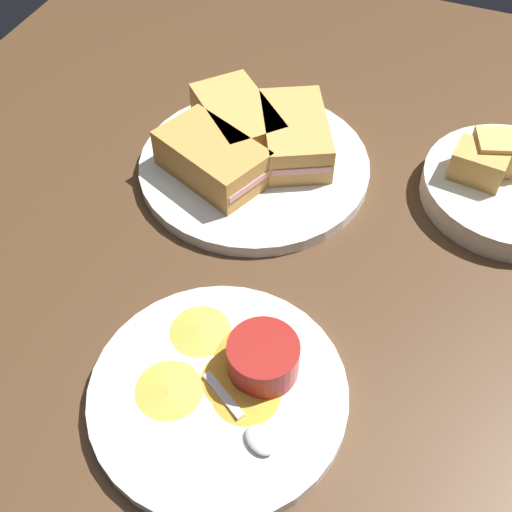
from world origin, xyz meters
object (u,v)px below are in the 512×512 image
object	(u,v)px
sandwich_half_far	(237,120)
spoon_by_gravy_ramekin	(251,429)
sandwich_half_extra	(212,158)
ramekin_light_gravy	(263,357)
spoon_by_dark_ramekin	(247,166)
bread_basket_rear	(508,183)
ramekin_dark_sauce	(202,155)
plate_sandwich_main	(254,166)
sandwich_half_near	(295,135)
plate_chips_companion	(218,394)

from	to	relation	value
sandwich_half_far	spoon_by_gravy_ramekin	xyz separation A→B (cm)	(36.71, 16.87, -2.04)
sandwich_half_extra	ramekin_light_gravy	distance (cm)	27.64
ramekin_light_gravy	spoon_by_dark_ramekin	bearing A→B (deg)	-154.51
sandwich_half_far	bread_basket_rear	xyz separation A→B (cm)	(-3.27, 33.34, -1.81)
sandwich_half_far	ramekin_dark_sauce	xyz separation A→B (cm)	(7.58, -1.34, -0.06)
plate_sandwich_main	ramekin_dark_sauce	distance (cm)	7.12
sandwich_half_near	bread_basket_rear	xyz separation A→B (cm)	(-3.25, 25.71, -1.81)
sandwich_half_extra	spoon_by_gravy_ramekin	xyz separation A→B (cm)	(29.08, 16.85, -2.04)
spoon_by_gravy_ramekin	ramekin_light_gravy	bearing A→B (deg)	-167.94
plate_chips_companion	spoon_by_gravy_ramekin	bearing A→B (deg)	59.14
plate_chips_companion	spoon_by_gravy_ramekin	xyz separation A→B (cm)	(2.59, 4.34, 1.16)
ramekin_dark_sauce	ramekin_light_gravy	distance (cm)	28.46
plate_sandwich_main	sandwich_half_near	distance (cm)	6.27
spoon_by_gravy_ramekin	plate_chips_companion	bearing A→B (deg)	-120.86
sandwich_half_extra	sandwich_half_far	bearing A→B (deg)	-179.86
sandwich_half_near	plate_sandwich_main	bearing A→B (deg)	-44.86
bread_basket_rear	sandwich_half_extra	bearing A→B (deg)	-71.89
plate_chips_companion	bread_basket_rear	bearing A→B (deg)	150.89
ramekin_light_gravy	spoon_by_gravy_ramekin	distance (cm)	6.57
sandwich_half_far	ramekin_light_gravy	xyz separation A→B (cm)	(30.50, 15.54, -0.35)
spoon_by_dark_ramekin	bread_basket_rear	distance (cm)	31.03
ramekin_light_gravy	spoon_by_gravy_ramekin	size ratio (longest dim) A/B	0.73
ramekin_light_gravy	sandwich_half_extra	bearing A→B (deg)	-145.83
ramekin_light_gravy	spoon_by_gravy_ramekin	bearing A→B (deg)	12.06
ramekin_dark_sauce	ramekin_light_gravy	world-z (taller)	ramekin_dark_sauce
sandwich_half_far	bread_basket_rear	world-z (taller)	bread_basket_rear
sandwich_half_near	spoon_by_dark_ramekin	bearing A→B (deg)	-38.23
sandwich_half_near	ramekin_dark_sauce	xyz separation A→B (cm)	(7.60, -8.97, -0.06)
ramekin_light_gravy	spoon_by_gravy_ramekin	xyz separation A→B (cm)	(6.21, 1.33, -1.69)
sandwich_half_near	ramekin_dark_sauce	size ratio (longest dim) A/B	2.27
spoon_by_dark_ramekin	spoon_by_gravy_ramekin	world-z (taller)	same
sandwich_half_far	ramekin_light_gravy	bearing A→B (deg)	27.00
sandwich_half_near	sandwich_half_extra	world-z (taller)	same
sandwich_half_near	spoon_by_gravy_ramekin	xyz separation A→B (cm)	(36.73, 9.24, -2.04)
sandwich_half_near	ramekin_light_gravy	bearing A→B (deg)	14.53
plate_sandwich_main	spoon_by_dark_ramekin	size ratio (longest dim) A/B	2.98
plate_chips_companion	plate_sandwich_main	bearing A→B (deg)	-163.98
plate_sandwich_main	spoon_by_dark_ramekin	distance (cm)	1.87
spoon_by_dark_ramekin	plate_chips_companion	world-z (taller)	spoon_by_dark_ramekin
sandwich_half_extra	ramekin_light_gravy	world-z (taller)	sandwich_half_extra
plate_sandwich_main	spoon_by_gravy_ramekin	world-z (taller)	spoon_by_gravy_ramekin
sandwich_half_extra	ramekin_dark_sauce	xyz separation A→B (cm)	(-0.06, -1.35, -0.06)
ramekin_dark_sauce	plate_chips_companion	xyz separation A→B (cm)	(26.54, 13.86, -3.14)
spoon_by_dark_ramekin	plate_chips_companion	size ratio (longest dim) A/B	0.39
bread_basket_rear	sandwich_half_far	bearing A→B (deg)	-84.40
sandwich_half_near	spoon_by_gravy_ramekin	bearing A→B (deg)	14.12
sandwich_half_extra	spoon_by_gravy_ramekin	world-z (taller)	sandwich_half_extra
sandwich_half_far	spoon_by_gravy_ramekin	bearing A→B (deg)	24.68
sandwich_half_extra	ramekin_dark_sauce	bearing A→B (deg)	-92.38
sandwich_half_near	sandwich_half_extra	bearing A→B (deg)	-44.86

